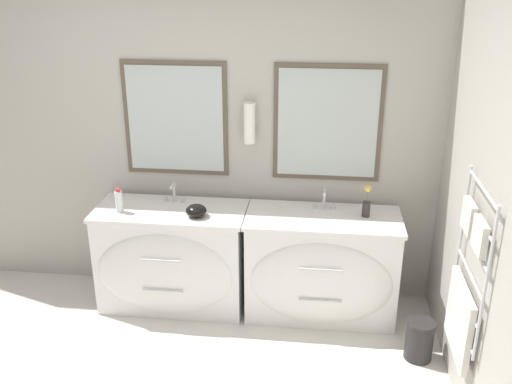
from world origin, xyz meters
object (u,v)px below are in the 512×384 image
Objects in this scene: waste_bin at (419,339)px; amenity_bowl at (196,211)px; vanity_right at (321,267)px; vanity_left at (172,259)px; toiletry_bottle at (119,201)px; flower_vase at (367,203)px.

amenity_bowl is at bearing 166.44° from waste_bin.
vanity_right reaches higher than waste_bin.
toiletry_bottle reaches higher than vanity_left.
vanity_left is at bearing 162.55° from amenity_bowl.
toiletry_bottle is at bearing 178.34° from amenity_bowl.
amenity_bowl is (0.23, -0.07, 0.45)m from vanity_left.
vanity_left is 0.61m from toiletry_bottle.
toiletry_bottle is 0.64× the size of waste_bin.
vanity_right is at bearing 146.15° from waste_bin.
waste_bin is (1.61, -0.39, -0.71)m from amenity_bowl.
vanity_left is at bearing 180.00° from vanity_right.
vanity_right is 4.65× the size of flower_vase.
flower_vase is (1.82, 0.13, 0.02)m from toiletry_bottle.
vanity_left is at bearing 8.46° from toiletry_bottle.
flower_vase is at bearing 6.82° from amenity_bowl.
flower_vase is at bearing 125.23° from waste_bin.
flower_vase is (1.23, 0.15, 0.06)m from amenity_bowl.
amenity_bowl reaches higher than vanity_right.
toiletry_bottle is 0.59m from amenity_bowl.
toiletry_bottle reaches higher than vanity_right.
toiletry_bottle is 2.36m from waste_bin.
waste_bin is at bearing -54.77° from flower_vase.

